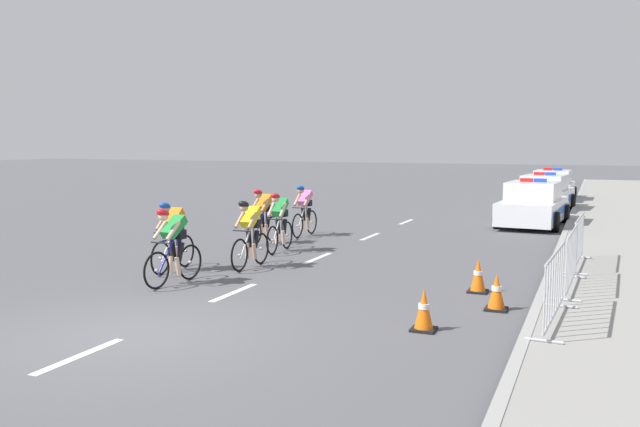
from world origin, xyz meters
The scene contains 18 objects.
ground_plane centered at (0.00, 0.00, 0.00)m, with size 160.00×160.00×0.00m, color #56565B.
kerb_edge centered at (5.33, 14.00, 0.07)m, with size 0.16×60.00×0.13m, color #9E9E99.
lane_markings_centre centered at (0.00, 6.90, 0.00)m, with size 0.14×17.60×0.01m.
cyclist_lead centered at (-1.46, 3.06, 0.79)m, with size 0.44×1.72×1.56m.
cyclist_second centered at (-2.28, 4.20, 0.79)m, with size 0.43×1.72×1.56m.
cyclist_third centered at (-0.90, 5.17, 0.79)m, with size 0.42×1.72×1.56m.
cyclist_fourth centered at (-1.27, 7.40, 0.79)m, with size 0.44×1.72×1.56m.
cyclist_fifth centered at (-2.27, 8.41, 0.79)m, with size 0.43×1.72×1.56m.
cyclist_sixth centered at (-1.86, 10.26, 0.79)m, with size 0.42×1.72×1.56m.
police_car_nearest centered at (4.20, 15.51, 0.68)m, with size 2.22×4.51×1.59m.
police_car_second centered at (4.20, 20.56, 0.68)m, with size 2.31×4.54×1.59m.
police_car_third centered at (4.20, 25.52, 0.68)m, with size 2.08×4.44×1.59m.
crowd_barrier_front centered at (5.65, 2.54, 0.65)m, with size 0.62×2.32×1.07m.
crowd_barrier_middle centered at (5.79, 5.13, 0.65)m, with size 0.58×2.32×1.07m.
crowd_barrier_rear centered at (5.85, 7.59, 0.65)m, with size 0.60×2.32×1.07m.
traffic_cone_near centered at (3.87, 1.80, 0.31)m, with size 0.36×0.36×0.64m.
traffic_cone_mid centered at (4.69, 3.45, 0.31)m, with size 0.36×0.36×0.64m.
traffic_cone_far centered at (4.19, 4.67, 0.31)m, with size 0.36×0.36×0.64m.
Camera 1 is at (6.17, -7.66, 2.78)m, focal length 37.23 mm.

